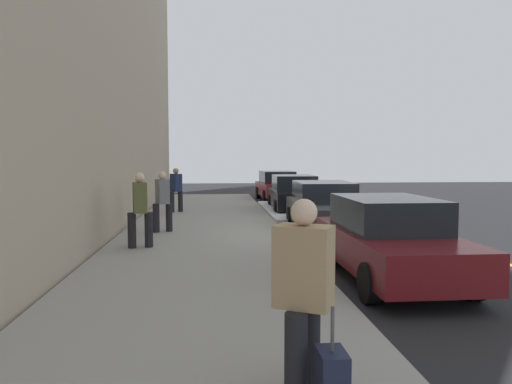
# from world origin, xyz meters

# --- Properties ---
(ground_plane) EXTENTS (56.00, 56.00, 0.00)m
(ground_plane) POSITION_xyz_m (0.00, 0.00, 0.00)
(ground_plane) COLOR black
(sidewalk) EXTENTS (28.00, 4.60, 0.15)m
(sidewalk) POSITION_xyz_m (0.00, -3.30, 0.07)
(sidewalk) COLOR gray
(sidewalk) RESTS_ON ground
(lane_stripe_centre) EXTENTS (28.00, 0.14, 0.01)m
(lane_stripe_centre) POSITION_xyz_m (0.00, 3.20, 0.00)
(lane_stripe_centre) COLOR gold
(lane_stripe_centre) RESTS_ON ground
(snow_bank_curb) EXTENTS (6.69, 0.56, 0.22)m
(snow_bank_curb) POSITION_xyz_m (-5.27, -0.70, 0.11)
(snow_bank_curb) COLOR white
(snow_bank_curb) RESTS_ON ground
(parked_car_red) EXTENTS (4.38, 2.03, 1.51)m
(parked_car_red) POSITION_xyz_m (-11.44, 0.30, 0.76)
(parked_car_red) COLOR black
(parked_car_red) RESTS_ON ground
(parked_car_black) EXTENTS (4.30, 1.99, 1.51)m
(parked_car_black) POSITION_xyz_m (-5.85, 0.25, 0.76)
(parked_car_black) COLOR black
(parked_car_black) RESTS_ON ground
(parked_car_charcoal) EXTENTS (4.52, 2.03, 1.51)m
(parked_car_charcoal) POSITION_xyz_m (-0.64, 0.29, 0.76)
(parked_car_charcoal) COLOR black
(parked_car_charcoal) RESTS_ON ground
(parked_car_maroon) EXTENTS (4.38, 1.92, 1.51)m
(parked_car_maroon) POSITION_xyz_m (5.00, 0.22, 0.76)
(parked_car_maroon) COLOR black
(parked_car_maroon) RESTS_ON ground
(pedestrian_tan_coat) EXTENTS (0.54, 0.56, 1.77)m
(pedestrian_tan_coat) POSITION_xyz_m (9.59, -2.24, 1.09)
(pedestrian_tan_coat) COLOR black
(pedestrian_tan_coat) RESTS_ON sidewalk
(pedestrian_grey_coat) EXTENTS (0.54, 0.53, 1.71)m
(pedestrian_grey_coat) POSITION_xyz_m (-0.19, -4.44, 1.06)
(pedestrian_grey_coat) COLOR black
(pedestrian_grey_coat) RESTS_ON sidewalk
(pedestrian_olive_coat) EXTENTS (0.53, 0.57, 1.75)m
(pedestrian_olive_coat) POSITION_xyz_m (2.19, -4.71, 1.08)
(pedestrian_olive_coat) COLOR black
(pedestrian_olive_coat) RESTS_ON sidewalk
(pedestrian_navy_coat) EXTENTS (0.54, 0.49, 1.68)m
(pedestrian_navy_coat) POSITION_xyz_m (-5.17, -4.44, 1.05)
(pedestrian_navy_coat) COLOR black
(pedestrian_navy_coat) RESTS_ON sidewalk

